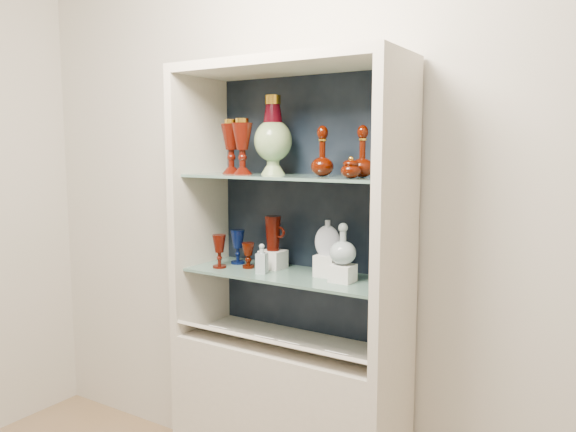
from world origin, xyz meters
The scene contains 31 objects.
wall_back centered at (0.00, 1.75, 1.40)m, with size 3.50×0.02×2.80m, color beige.
cabinet_base centered at (0.00, 1.53, 0.38)m, with size 1.00×0.40×0.75m, color beige.
cabinet_back_panel centered at (0.00, 1.72, 1.32)m, with size 0.98×0.02×1.15m, color black.
cabinet_side_left centered at (-0.48, 1.53, 1.32)m, with size 0.04×0.40×1.15m, color beige.
cabinet_side_right centered at (0.48, 1.53, 1.32)m, with size 0.04×0.40×1.15m, color beige.
cabinet_top_cap centered at (0.00, 1.53, 1.92)m, with size 1.00×0.40×0.04m, color beige.
shelf_lower centered at (0.00, 1.55, 1.04)m, with size 0.92×0.34×0.01m, color slate.
shelf_upper centered at (0.00, 1.55, 1.46)m, with size 0.92×0.34×0.01m, color slate.
label_ledge centered at (0.00, 1.42, 0.78)m, with size 0.92×0.18×0.01m, color beige.
label_card_0 centered at (0.31, 1.42, 0.80)m, with size 0.10×0.07×0.00m, color white.
label_card_1 centered at (0.09, 1.42, 0.80)m, with size 0.10×0.07×0.00m, color white.
label_card_2 centered at (-0.27, 1.42, 0.80)m, with size 0.10×0.07×0.00m, color white.
label_card_3 centered at (-0.03, 1.42, 0.80)m, with size 0.10×0.07×0.00m, color white.
pedestal_lamp_left centered at (-0.23, 1.52, 1.59)m, with size 0.09×0.09×0.24m, color #410E06, non-canonical shape.
pedestal_lamp_right centered at (-0.32, 1.56, 1.59)m, with size 0.09×0.09×0.24m, color #410E06, non-canonical shape.
enamel_urn centered at (-0.11, 1.59, 1.64)m, with size 0.16×0.16×0.34m, color #0A4B1B, non-canonical shape.
ruby_decanter_a centered at (0.33, 1.55, 1.58)m, with size 0.09×0.09×0.23m, color #3E0C00, non-canonical shape.
ruby_decanter_b centered at (0.16, 1.54, 1.58)m, with size 0.09×0.09×0.22m, color #3E0C00, non-canonical shape.
lidded_bowl centered at (0.32, 1.46, 1.51)m, with size 0.08×0.08×0.09m, color #3E0C00, non-canonical shape.
cobalt_goblet centered at (-0.32, 1.60, 1.13)m, with size 0.07×0.07×0.16m, color #071243, non-canonical shape.
ruby_goblet_tall centered at (-0.33, 1.48, 1.12)m, with size 0.06×0.06×0.15m, color #410E06, non-canonical shape.
ruby_goblet_small centered at (-0.22, 1.54, 1.11)m, with size 0.06×0.06×0.11m, color #3E0C00, non-canonical shape.
riser_ruby_pitcher centered at (-0.12, 1.60, 1.09)m, with size 0.10×0.10×0.08m, color silver.
ruby_pitcher centered at (-0.12, 1.60, 1.21)m, with size 0.12×0.07×0.15m, color #410E06, non-canonical shape.
clear_square_bottle centered at (-0.10, 1.48, 1.11)m, with size 0.04×0.04×0.13m, color #96A9AD, non-canonical shape.
riser_flat_flask centered at (0.16, 1.59, 1.09)m, with size 0.09×0.09×0.09m, color silver.
flat_flask centered at (0.16, 1.59, 1.22)m, with size 0.11×0.04×0.15m, color silver, non-canonical shape.
riser_clear_round_decanter centered at (0.26, 1.53, 1.08)m, with size 0.09×0.09×0.07m, color silver.
clear_round_decanter centered at (0.26, 1.53, 1.20)m, with size 0.11×0.11×0.16m, color #96A9AD, non-canonical shape.
riser_cameo_medallion centered at (0.44, 1.59, 1.10)m, with size 0.08×0.08×0.10m, color silver.
cameo_medallion centered at (0.44, 1.59, 1.21)m, with size 0.11×0.04×0.12m, color black, non-canonical shape.
Camera 1 is at (1.24, -0.45, 1.58)m, focal length 35.00 mm.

